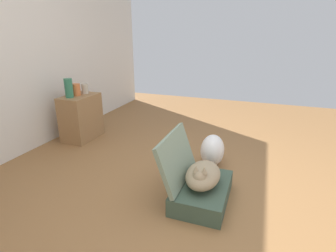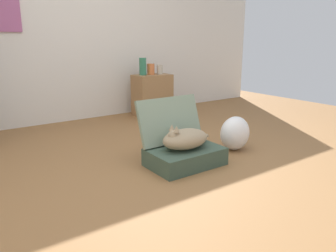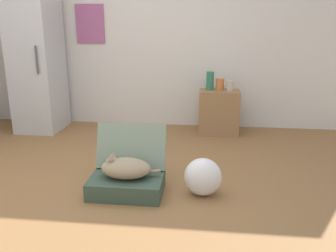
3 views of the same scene
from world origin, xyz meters
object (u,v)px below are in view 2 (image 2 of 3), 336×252
object	(u,v)px
suitcase_base	(185,157)
vase_short	(160,70)
side_table	(152,95)
vase_round	(151,69)
plastic_bag_white	(235,133)
cat	(185,139)
vase_tall	(143,66)

from	to	relation	value
suitcase_base	vase_short	world-z (taller)	vase_short
side_table	vase_short	distance (m)	0.39
vase_short	vase_round	xyz separation A→B (m)	(-0.13, 0.04, 0.01)
plastic_bag_white	vase_short	size ratio (longest dim) A/B	2.62
suitcase_base	cat	bearing A→B (deg)	177.52
suitcase_base	vase_round	distance (m)	2.16
vase_tall	cat	bearing A→B (deg)	-110.85
vase_short	vase_tall	bearing A→B (deg)	171.80
plastic_bag_white	vase_tall	distance (m)	1.92
plastic_bag_white	vase_tall	size ratio (longest dim) A/B	1.43
vase_short	side_table	bearing A→B (deg)	177.88
cat	vase_tall	size ratio (longest dim) A/B	2.16
cat	vase_short	size ratio (longest dim) A/B	3.97
vase_tall	vase_short	distance (m)	0.27
side_table	vase_round	size ratio (longest dim) A/B	3.85
plastic_bag_white	suitcase_base	bearing A→B (deg)	-175.78
vase_round	cat	bearing A→B (deg)	-114.28
side_table	vase_short	world-z (taller)	vase_short
suitcase_base	vase_tall	size ratio (longest dim) A/B	2.69
vase_round	plastic_bag_white	bearing A→B (deg)	-95.37
plastic_bag_white	vase_short	distance (m)	1.90
vase_tall	side_table	bearing A→B (deg)	-14.10
vase_tall	vase_short	xyz separation A→B (m)	(0.26, -0.04, -0.05)
plastic_bag_white	side_table	xyz separation A→B (m)	(0.17, 1.81, 0.13)
cat	suitcase_base	bearing A→B (deg)	-2.48
suitcase_base	vase_round	world-z (taller)	vase_round
side_table	cat	bearing A→B (deg)	-114.64
vase_round	side_table	bearing A→B (deg)	-90.00
side_table	vase_round	distance (m)	0.38
vase_tall	suitcase_base	bearing A→B (deg)	-110.63
suitcase_base	vase_tall	distance (m)	2.12
plastic_bag_white	side_table	size ratio (longest dim) A/B	0.58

